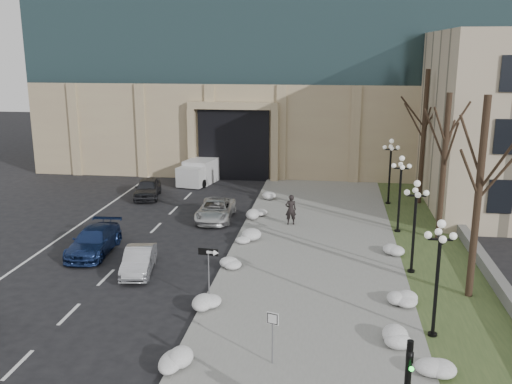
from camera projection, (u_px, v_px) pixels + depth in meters
The scene contains 29 objects.
sidewalk at pixel (315, 257), 30.28m from camera, with size 9.00×40.00×0.12m, color gray.
curb at pixel (232, 253), 30.87m from camera, with size 0.30×40.00×0.14m, color gray.
grass_strip at pixel (441, 264), 29.43m from camera, with size 4.00×40.00×0.10m, color #374A25.
stone_wall at pixel (473, 247), 31.02m from camera, with size 0.50×30.00×0.70m, color slate.
car_b at pixel (139, 261), 28.24m from camera, with size 1.33×3.81×1.25m, color #AFB1B7.
car_c at pixel (94, 241), 30.90m from camera, with size 1.98×4.86×1.41m, color navy.
car_d at pixel (216, 210), 37.03m from camera, with size 2.19×4.75×1.32m, color silver.
car_e at pixel (148, 188), 42.50m from camera, with size 1.72×4.26×1.45m, color #2C2C31.
pedestrian at pixel (291, 210), 35.55m from camera, with size 0.70×0.46×1.91m, color black.
box_truck at pixel (203, 170), 47.72m from camera, with size 3.24×6.36×1.93m.
one_way_sign at pixel (212, 259), 24.46m from camera, with size 0.94×0.28×2.51m.
keep_sign at pixel (273, 327), 19.63m from camera, with size 0.43×0.17×2.05m.
snow_clump_b at pixel (176, 368), 19.35m from camera, with size 1.10×1.60×0.36m, color white.
snow_clump_c at pixel (206, 305), 24.09m from camera, with size 1.10×1.60×0.36m, color white.
snow_clump_d at pixel (235, 263), 28.84m from camera, with size 1.10×1.60×0.36m, color white.
snow_clump_e at pixel (247, 238), 32.63m from camera, with size 1.10×1.60×0.36m, color white.
snow_clump_f at pixel (258, 214), 37.29m from camera, with size 1.10×1.60×0.36m, color white.
snow_clump_g at pixel (266, 197), 41.70m from camera, with size 1.10×1.60×0.36m, color white.
snow_clump_h at pixel (427, 364), 19.59m from camera, with size 1.10×1.60×0.36m, color white.
snow_clump_i at pixel (402, 298), 24.77m from camera, with size 1.10×1.60×0.36m, color white.
snow_clump_j at pixel (396, 253), 30.29m from camera, with size 1.10×1.60×0.36m, color white.
snow_clump_k at pixel (406, 344), 20.91m from camera, with size 1.10×1.60×0.36m, color white.
lamppost_a at pixel (438, 263), 21.23m from camera, with size 1.18×1.18×4.76m.
lamppost_b at pixel (415, 214), 27.47m from camera, with size 1.18×1.18×4.76m.
lamppost_c at pixel (400, 184), 33.72m from camera, with size 1.18×1.18×4.76m.
lamppost_d at pixel (390, 163), 39.96m from camera, with size 1.18×1.18×4.76m.
tree_near at pixel (481, 170), 24.11m from camera, with size 3.20×3.20×9.00m.
tree_mid at pixel (445, 147), 31.88m from camera, with size 3.20×3.20×8.50m.
tree_far at pixel (425, 118), 39.41m from camera, with size 3.20×3.20×9.50m.
Camera 1 is at (4.25, -14.68, 10.82)m, focal length 40.00 mm.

